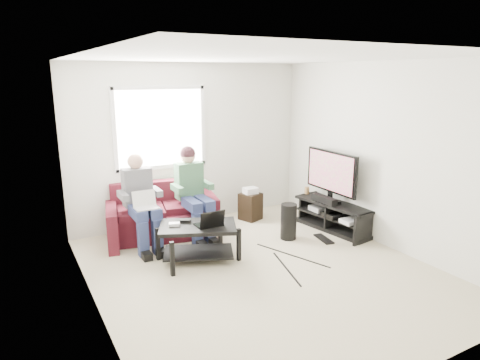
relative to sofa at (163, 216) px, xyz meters
name	(u,v)px	position (x,y,z in m)	size (l,w,h in m)	color
floor	(262,271)	(0.67, -1.82, -0.30)	(4.50, 4.50, 0.00)	tan
ceiling	(265,57)	(0.67, -1.82, 2.30)	(4.50, 4.50, 0.00)	white
wall_back	(190,144)	(0.67, 0.43, 1.00)	(4.50, 4.50, 0.00)	silver
wall_front	(425,228)	(0.67, -4.07, 1.00)	(4.50, 4.50, 0.00)	silver
wall_left	(89,192)	(-1.33, -1.82, 1.00)	(4.50, 4.50, 0.00)	silver
wall_right	(384,155)	(2.67, -1.82, 1.00)	(4.50, 4.50, 0.00)	silver
window	(161,128)	(0.17, 0.42, 1.30)	(1.48, 0.04, 1.28)	white
sofa	(163,216)	(0.00, 0.00, 0.00)	(1.87, 1.08, 0.80)	#4B1224
person_left	(141,198)	(-0.40, -0.28, 0.42)	(0.40, 0.70, 1.33)	navy
person_right	(193,186)	(0.40, -0.27, 0.48)	(0.40, 0.71, 1.37)	navy
laptop_silver	(146,204)	(-0.40, -0.53, 0.39)	(0.32, 0.22, 0.24)	silver
coffee_table	(198,234)	(0.10, -1.12, 0.07)	(1.15, 0.95, 0.49)	black
laptop_black	(209,217)	(0.22, -1.20, 0.31)	(0.34, 0.24, 0.24)	black
controller_a	(174,224)	(-0.18, -1.00, 0.21)	(0.14, 0.09, 0.04)	silver
controller_b	(185,221)	(0.00, -0.94, 0.21)	(0.14, 0.09, 0.04)	black
controller_c	(213,217)	(0.40, -0.97, 0.21)	(0.14, 0.09, 0.04)	gray
tv_stand	(333,218)	(2.44, -1.11, -0.10)	(0.58, 1.40, 0.45)	black
tv	(331,173)	(2.44, -1.01, 0.61)	(0.12, 1.10, 0.81)	black
soundbar	(324,199)	(2.32, -1.01, 0.20)	(0.12, 0.50, 0.10)	black
drink_cup	(307,190)	(2.39, -0.48, 0.21)	(0.08, 0.08, 0.12)	olive
console_white	(351,221)	(2.44, -1.51, -0.03)	(0.30, 0.22, 0.06)	silver
console_grey	(321,208)	(2.44, -0.81, -0.02)	(0.34, 0.26, 0.08)	gray
console_black	(336,214)	(2.44, -1.16, -0.03)	(0.38, 0.30, 0.07)	black
subwoofer	(289,222)	(1.60, -1.08, -0.03)	(0.24, 0.24, 0.54)	black
keyboard_floor	(324,239)	(2.04, -1.37, -0.29)	(0.13, 0.40, 0.02)	black
end_table	(250,205)	(1.55, -0.03, -0.05)	(0.31, 0.31, 0.56)	black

